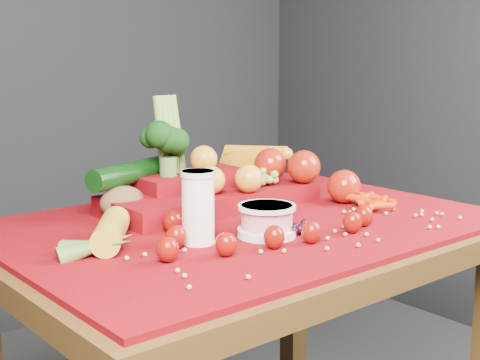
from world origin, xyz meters
TOP-DOWN VIEW (x-y plane):
  - table at (0.00, 0.00)m, footprint 1.10×0.80m
  - red_cloth at (0.00, 0.00)m, footprint 1.05×0.75m
  - milk_glass at (-0.19, -0.08)m, footprint 0.07×0.07m
  - yogurt_bowl at (-0.05, -0.13)m, footprint 0.12×0.12m
  - strawberry_scatter at (-0.12, -0.14)m, footprint 0.54×0.28m
  - dark_grape_cluster at (0.00, -0.15)m, footprint 0.06×0.05m
  - soybean_scatter at (0.00, -0.20)m, footprint 0.84×0.24m
  - corn_ear at (-0.36, -0.01)m, footprint 0.26×0.26m
  - potato at (-0.20, 0.19)m, footprint 0.11×0.08m
  - baby_carrot_pile at (0.32, -0.11)m, footprint 0.18×0.17m
  - green_bean_pile at (0.35, -0.01)m, footprint 0.14×0.12m
  - produce_mound at (0.05, 0.15)m, footprint 0.61×0.37m

SIDE VIEW (x-z plane):
  - table at x=0.00m, z-range 0.28..1.03m
  - red_cloth at x=0.00m, z-range 0.75..0.76m
  - soybean_scatter at x=0.00m, z-range 0.76..0.77m
  - green_bean_pile at x=0.35m, z-range 0.76..0.77m
  - dark_grape_cluster at x=0.00m, z-range 0.76..0.79m
  - baby_carrot_pile at x=0.32m, z-range 0.76..0.79m
  - corn_ear at x=-0.36m, z-range 0.76..0.81m
  - strawberry_scatter at x=-0.12m, z-range 0.76..0.81m
  - yogurt_bowl at x=-0.05m, z-range 0.76..0.83m
  - potato at x=-0.20m, z-range 0.76..0.84m
  - produce_mound at x=0.05m, z-range 0.69..0.95m
  - milk_glass at x=-0.19m, z-range 0.77..0.91m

